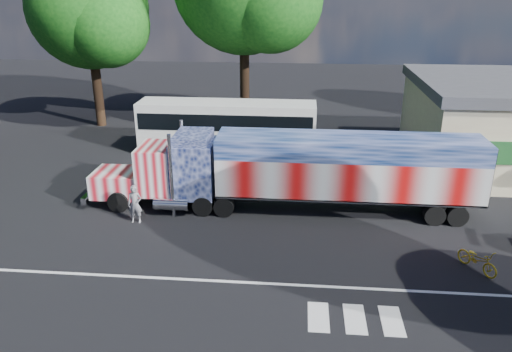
# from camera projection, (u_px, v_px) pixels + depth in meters

# --- Properties ---
(ground) EXTENTS (100.00, 100.00, 0.00)m
(ground) POSITION_uv_depth(u_px,v_px,m) (250.00, 243.00, 21.29)
(ground) COLOR black
(lane_markings) EXTENTS (30.00, 2.67, 0.01)m
(lane_markings) POSITION_uv_depth(u_px,v_px,m) (287.00, 297.00, 17.65)
(lane_markings) COLOR silver
(lane_markings) RESTS_ON ground
(semi_truck) EXTENTS (18.93, 2.99, 4.04)m
(semi_truck) POSITION_uv_depth(u_px,v_px,m) (298.00, 170.00, 23.65)
(semi_truck) COLOR black
(semi_truck) RESTS_ON ground
(coach_bus) EXTENTS (11.31, 2.63, 3.29)m
(coach_bus) POSITION_uv_depth(u_px,v_px,m) (227.00, 127.00, 32.01)
(coach_bus) COLOR silver
(coach_bus) RESTS_ON ground
(woman) EXTENTS (0.68, 0.46, 1.81)m
(woman) POSITION_uv_depth(u_px,v_px,m) (135.00, 204.00, 22.81)
(woman) COLOR slate
(woman) RESTS_ON ground
(bicycle) EXTENTS (1.51, 1.84, 0.94)m
(bicycle) POSITION_uv_depth(u_px,v_px,m) (478.00, 260.00, 19.11)
(bicycle) COLOR gold
(bicycle) RESTS_ON ground
(tree_nw_a) EXTENTS (8.97, 8.55, 12.88)m
(tree_nw_a) POSITION_uv_depth(u_px,v_px,m) (90.00, 9.00, 35.48)
(tree_nw_a) COLOR black
(tree_nw_a) RESTS_ON ground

